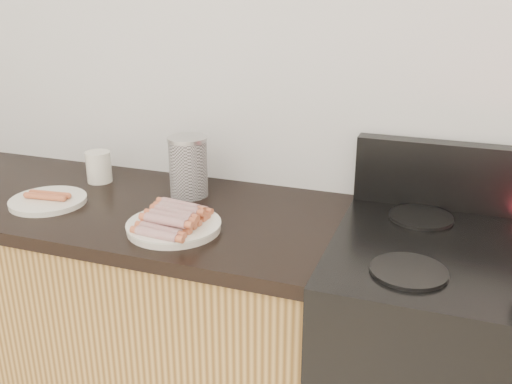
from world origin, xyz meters
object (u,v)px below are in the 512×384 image
(side_plate, at_px, (48,201))
(mug, at_px, (99,167))
(main_plate, at_px, (174,227))
(canister, at_px, (188,166))

(side_plate, bearing_deg, mug, 81.71)
(side_plate, xyz_separation_m, mug, (0.03, 0.23, 0.04))
(main_plate, height_order, canister, canister)
(side_plate, relative_size, canister, 1.21)
(main_plate, relative_size, side_plate, 1.11)
(mug, bearing_deg, canister, -2.26)
(canister, distance_m, mug, 0.35)
(canister, height_order, mug, canister)
(side_plate, height_order, mug, mug)
(main_plate, xyz_separation_m, mug, (-0.43, 0.28, 0.04))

